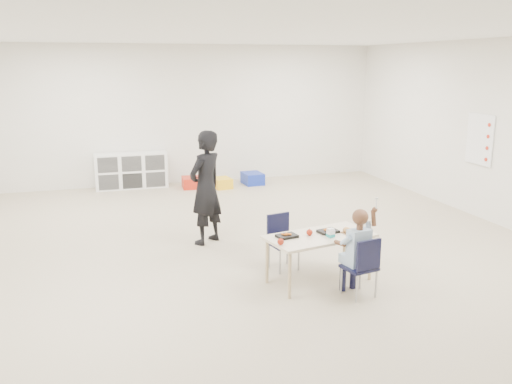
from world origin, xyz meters
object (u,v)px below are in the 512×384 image
object	(u,v)px
chair_near	(359,266)
adult	(206,188)
table	(319,258)
cubby_shelf	(131,171)
child	(360,249)

from	to	relation	value
chair_near	adult	distance (m)	2.54
table	chair_near	size ratio (longest dim) A/B	1.96
chair_near	cubby_shelf	world-z (taller)	cubby_shelf
chair_near	cubby_shelf	distance (m)	6.27
table	child	size ratio (longest dim) A/B	1.25
chair_near	child	size ratio (longest dim) A/B	0.63
child	adult	bearing A→B (deg)	106.75
table	adult	xyz separation A→B (m)	(-0.94, 1.72, 0.50)
chair_near	adult	xyz separation A→B (m)	(-1.19, 2.20, 0.45)
table	cubby_shelf	xyz separation A→B (m)	(-1.67, 5.49, 0.07)
child	cubby_shelf	distance (m)	6.28
table	adult	distance (m)	2.02
table	child	bearing A→B (deg)	-73.92
cubby_shelf	chair_near	bearing A→B (deg)	-72.18
chair_near	adult	world-z (taller)	adult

